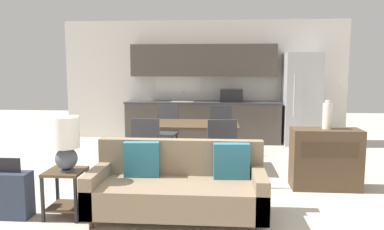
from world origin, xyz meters
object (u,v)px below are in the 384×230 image
(vase, at_px, (327,116))
(side_table, at_px, (66,186))
(dining_chair_far_right, at_px, (221,130))
(dining_chair_near_right, at_px, (221,149))
(table_lamp, at_px, (66,141))
(suitcase, at_px, (9,194))
(credenza, at_px, (325,159))
(dining_table, at_px, (189,127))
(dining_chair_near_left, at_px, (148,148))
(refrigerator, at_px, (301,99))
(couch, at_px, (178,187))
(dining_chair_far_left, at_px, (167,129))

(vase, bearing_deg, side_table, -158.46)
(dining_chair_far_right, bearing_deg, dining_chair_near_right, -87.71)
(table_lamp, relative_size, suitcase, 0.89)
(credenza, bearing_deg, dining_chair_far_right, 130.16)
(dining_table, distance_m, dining_chair_near_left, 1.01)
(side_table, xyz_separation_m, dining_chair_far_right, (1.70, 2.90, 0.17))
(refrigerator, height_order, dining_chair_far_right, refrigerator)
(couch, relative_size, side_table, 3.64)
(refrigerator, height_order, side_table, refrigerator)
(dining_table, xyz_separation_m, vase, (1.94, -0.86, 0.31))
(dining_chair_near_right, xyz_separation_m, suitcase, (-2.31, -1.32, -0.25))
(table_lamp, bearing_deg, dining_chair_near_left, 63.39)
(couch, bearing_deg, table_lamp, -173.15)
(dining_table, relative_size, vase, 4.07)
(side_table, height_order, dining_chair_near_left, dining_chair_near_left)
(dining_chair_far_left, relative_size, suitcase, 1.42)
(dining_table, distance_m, dining_chair_near_right, 1.02)
(refrigerator, bearing_deg, table_lamp, -128.11)
(credenza, bearing_deg, couch, -149.65)
(refrigerator, relative_size, table_lamp, 3.27)
(couch, bearing_deg, dining_table, 91.42)
(dining_chair_near_right, xyz_separation_m, dining_chair_far_right, (-0.01, 1.67, 0.00))
(vase, height_order, dining_chair_near_left, vase)
(dining_table, relative_size, dining_chair_near_left, 1.67)
(dining_chair_near_left, bearing_deg, side_table, 67.65)
(table_lamp, xyz_separation_m, credenza, (3.09, 1.25, -0.44))
(refrigerator, xyz_separation_m, dining_chair_far_right, (-1.71, -1.36, -0.46))
(dining_table, xyz_separation_m, dining_chair_far_left, (-0.49, 0.82, -0.17))
(credenza, bearing_deg, side_table, -158.71)
(couch, relative_size, suitcase, 2.84)
(vase, distance_m, suitcase, 4.02)
(vase, height_order, dining_chair_far_right, vase)
(dining_chair_near_right, xyz_separation_m, dining_chair_near_left, (-1.03, 0.02, 0.00))
(couch, height_order, dining_chair_far_left, dining_chair_far_left)
(table_lamp, bearing_deg, credenza, 22.00)
(dining_chair_far_right, bearing_deg, dining_chair_far_left, -178.83)
(vase, xyz_separation_m, dining_chair_far_left, (-2.43, 1.68, -0.49))
(credenza, bearing_deg, dining_table, 155.47)
(dining_chair_near_right, relative_size, dining_chair_near_left, 1.00)
(couch, relative_size, dining_chair_near_left, 2.00)
(table_lamp, xyz_separation_m, suitcase, (-0.64, -0.06, -0.59))
(table_lamp, height_order, dining_chair_far_right, table_lamp)
(dining_chair_near_right, bearing_deg, couch, 59.64)
(vase, bearing_deg, couch, -149.32)
(couch, xyz_separation_m, credenza, (1.88, 1.10, 0.08))
(vase, bearing_deg, table_lamp, -157.75)
(vase, relative_size, dining_chair_far_right, 0.41)
(vase, bearing_deg, suitcase, -160.48)
(suitcase, bearing_deg, table_lamp, 5.10)
(table_lamp, distance_m, vase, 3.34)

